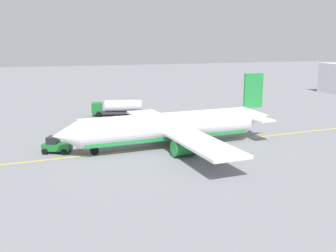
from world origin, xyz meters
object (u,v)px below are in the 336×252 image
Objects in this scene: fuel_tanker at (118,107)px; airplane at (171,127)px; pushback_tug at (56,145)px; safety_cone_nose at (57,144)px; safety_cone_wingtip at (80,148)px; refueling_worker at (150,118)px.

airplane is at bearing 93.82° from fuel_tanker.
pushback_tug is (15.50, -2.26, -1.76)m from airplane.
airplane is 7.98× the size of pushback_tug.
fuel_tanker reaches higher than safety_cone_nose.
refueling_worker is at bearing -133.83° from safety_cone_wingtip.
refueling_worker is 2.42× the size of safety_cone_wingtip.
airplane is 46.40× the size of safety_cone_wingtip.
airplane is at bearing 171.71° from pushback_tug.
refueling_worker reaches higher than safety_cone_wingtip.
fuel_tanker is at bearing -63.75° from refueling_worker.
fuel_tanker is 15.48× the size of safety_cone_wingtip.
fuel_tanker is 14.77× the size of safety_cone_nose.
airplane is at bearing 159.99° from safety_cone_nose.
refueling_worker is 21.25m from safety_cone_nose.
safety_cone_wingtip is (-2.81, 3.32, -0.02)m from safety_cone_nose.
pushback_tug is 5.55× the size of safety_cone_nose.
airplane is 44.29× the size of safety_cone_nose.
pushback_tug is (13.78, 23.51, -0.72)m from fuel_tanker.
safety_cone_wingtip is (-3.11, 0.05, -0.66)m from pushback_tug.
refueling_worker is (-2.33, -17.55, -1.95)m from airplane.
pushback_tug is 5.82× the size of safety_cone_wingtip.
fuel_tanker is at bearing -114.36° from safety_cone_wingtip.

